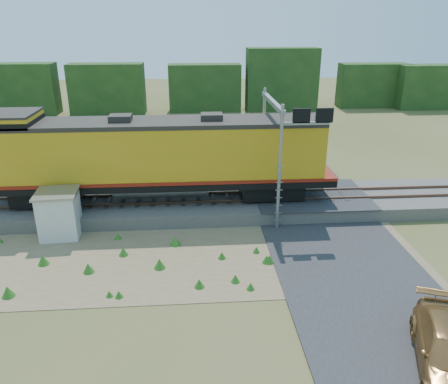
{
  "coord_description": "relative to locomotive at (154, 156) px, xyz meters",
  "views": [
    {
      "loc": [
        -0.25,
        -18.71,
        11.07
      ],
      "look_at": [
        1.36,
        3.0,
        2.4
      ],
      "focal_mm": 35.0,
      "sensor_mm": 36.0,
      "label": 1
    }
  ],
  "objects": [
    {
      "name": "weed_clumps",
      "position": [
        -0.99,
        -5.9,
        -3.58
      ],
      "size": [
        15.0,
        6.2,
        0.56
      ],
      "primitive_type": null,
      "color": "#2D6C1F",
      "rests_on": "ground"
    },
    {
      "name": "signal_gantry",
      "position": [
        7.24,
        -0.66,
        1.7
      ],
      "size": [
        2.79,
        6.2,
        7.03
      ],
      "color": "gray",
      "rests_on": "ground"
    },
    {
      "name": "ground",
      "position": [
        2.51,
        -6.0,
        -3.58
      ],
      "size": [
        140.0,
        140.0,
        0.0
      ],
      "primitive_type": "plane",
      "color": "#475123",
      "rests_on": "ground"
    },
    {
      "name": "locomotive",
      "position": [
        0.0,
        0.0,
        0.0
      ],
      "size": [
        20.59,
        3.14,
        5.31
      ],
      "color": "black",
      "rests_on": "rails"
    },
    {
      "name": "tree_line_north",
      "position": [
        2.51,
        32.0,
        -0.51
      ],
      "size": [
        130.0,
        3.0,
        6.5
      ],
      "color": "#193B15",
      "rests_on": "ground"
    },
    {
      "name": "shed",
      "position": [
        -5.01,
        -2.73,
        -2.28
      ],
      "size": [
        2.31,
        2.31,
        2.57
      ],
      "rotation": [
        0.0,
        0.0,
        0.07
      ],
      "color": "silver",
      "rests_on": "ground"
    },
    {
      "name": "dirt_shoulder",
      "position": [
        0.51,
        -5.5,
        -3.57
      ],
      "size": [
        26.0,
        8.0,
        0.03
      ],
      "primitive_type": "cube",
      "color": "#8C7754",
      "rests_on": "ground"
    },
    {
      "name": "ballast",
      "position": [
        2.51,
        0.0,
        -3.18
      ],
      "size": [
        70.0,
        5.0,
        0.8
      ],
      "primitive_type": "cube",
      "color": "slate",
      "rests_on": "ground"
    },
    {
      "name": "road",
      "position": [
        9.51,
        -5.26,
        -3.49
      ],
      "size": [
        7.0,
        66.0,
        0.86
      ],
      "color": "#38383A",
      "rests_on": "ground"
    },
    {
      "name": "rails",
      "position": [
        2.51,
        0.0,
        -2.7
      ],
      "size": [
        70.0,
        1.54,
        0.16
      ],
      "color": "brown",
      "rests_on": "ballast"
    }
  ]
}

